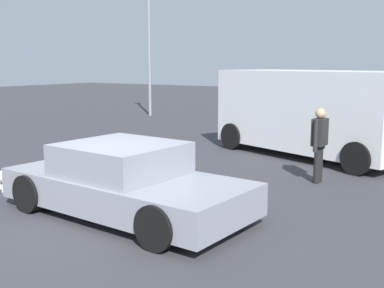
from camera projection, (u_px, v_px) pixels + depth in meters
The scene contains 6 objects.
ground_plane at pixel (108, 217), 7.76m from camera, with size 80.00×80.00×0.00m, color #38383D.
sedan_foreground at pixel (125, 182), 7.84m from camera, with size 4.34×2.20×1.19m.
dog at pixel (5, 177), 9.33m from camera, with size 0.63×0.43×0.44m.
van_white at pixel (313, 111), 12.72m from camera, with size 5.72×3.77×2.28m.
pedestrian at pixel (319, 139), 9.89m from camera, with size 0.25×0.57×1.56m.
light_post_near at pixel (149, 19), 22.25m from camera, with size 0.44×0.44×6.66m.
Camera 1 is at (5.18, -5.52, 2.47)m, focal length 44.73 mm.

